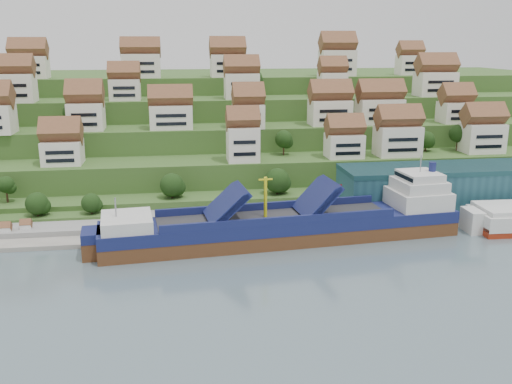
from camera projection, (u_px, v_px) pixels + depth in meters
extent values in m
plane|color=slate|center=(269.00, 243.00, 126.25)|extent=(300.00, 300.00, 0.00)
cube|color=gray|center=(338.00, 214.00, 143.13)|extent=(180.00, 14.00, 2.20)
cube|color=gray|center=(9.00, 235.00, 129.44)|extent=(45.00, 20.00, 1.00)
cube|color=#2D4C1E|center=(230.00, 158.00, 208.00)|extent=(260.00, 128.00, 4.00)
cube|color=#2D4C1E|center=(229.00, 146.00, 211.89)|extent=(260.00, 118.00, 11.00)
cube|color=#2D4C1E|center=(226.00, 134.00, 218.65)|extent=(260.00, 102.00, 18.00)
cube|color=#2D4C1E|center=(224.00, 122.00, 225.41)|extent=(260.00, 86.00, 25.00)
cube|color=#2D4C1E|center=(222.00, 111.00, 233.25)|extent=(260.00, 68.00, 31.00)
cube|color=white|center=(63.00, 152.00, 153.79)|extent=(10.30, 8.57, 6.37)
cube|color=white|center=(243.00, 144.00, 157.27)|extent=(8.62, 7.62, 9.53)
cube|color=white|center=(344.00, 146.00, 162.74)|extent=(10.13, 7.73, 6.71)
cube|color=white|center=(397.00, 141.00, 165.03)|extent=(12.37, 8.26, 8.63)
cube|color=white|center=(482.00, 138.00, 170.20)|extent=(11.69, 8.31, 8.63)
cube|color=white|center=(86.00, 116.00, 166.72)|extent=(10.10, 8.98, 7.95)
cube|color=white|center=(171.00, 117.00, 169.20)|extent=(12.47, 7.90, 7.01)
cube|color=white|center=(248.00, 116.00, 170.99)|extent=(8.97, 8.56, 7.06)
cube|color=white|center=(330.00, 113.00, 176.83)|extent=(12.42, 8.36, 7.67)
cube|color=white|center=(379.00, 111.00, 179.82)|extent=(13.96, 8.18, 7.73)
cube|color=white|center=(455.00, 112.00, 181.94)|extent=(9.83, 8.04, 6.56)
cube|color=white|center=(17.00, 88.00, 174.96)|extent=(10.45, 7.86, 8.68)
cube|color=white|center=(125.00, 90.00, 181.61)|extent=(9.61, 7.30, 6.66)
cube|color=white|center=(242.00, 86.00, 186.32)|extent=(10.97, 7.79, 8.18)
cube|color=white|center=(332.00, 85.00, 190.78)|extent=(8.83, 7.14, 8.17)
cube|color=white|center=(435.00, 84.00, 195.39)|extent=(12.99, 8.47, 8.14)
cube|color=white|center=(30.00, 67.00, 193.53)|extent=(11.96, 8.03, 7.45)
cube|color=white|center=(141.00, 66.00, 196.42)|extent=(12.95, 7.51, 8.10)
cube|color=white|center=(228.00, 66.00, 202.17)|extent=(12.11, 8.15, 7.77)
cube|color=white|center=(337.00, 63.00, 207.69)|extent=(12.31, 8.73, 9.19)
cube|color=white|center=(409.00, 65.00, 214.87)|extent=(8.97, 7.05, 7.19)
ellipsoid|color=#1D3C14|center=(6.00, 185.00, 142.03)|extent=(4.23, 4.23, 4.23)
ellipsoid|color=#1D3C14|center=(277.00, 181.00, 150.19)|extent=(6.58, 6.58, 6.58)
ellipsoid|color=#1D3C14|center=(172.00, 185.00, 146.55)|extent=(6.15, 6.15, 6.15)
ellipsoid|color=#1D3C14|center=(426.00, 140.00, 171.53)|extent=(5.20, 5.20, 5.20)
ellipsoid|color=#1D3C14|center=(458.00, 133.00, 172.50)|extent=(5.47, 5.47, 5.47)
ellipsoid|color=#1D3C14|center=(284.00, 139.00, 165.62)|extent=(5.10, 5.10, 5.10)
ellipsoid|color=#1D3C14|center=(365.00, 107.00, 183.46)|extent=(4.64, 4.64, 4.64)
ellipsoid|color=#1D3C14|center=(73.00, 113.00, 170.35)|extent=(6.35, 6.35, 6.35)
ellipsoid|color=#1D3C14|center=(252.00, 79.00, 189.28)|extent=(6.90, 6.90, 6.90)
ellipsoid|color=#1D3C14|center=(325.00, 82.00, 195.78)|extent=(5.24, 5.24, 5.24)
ellipsoid|color=#1D3C14|center=(346.00, 84.00, 195.02)|extent=(4.99, 4.99, 4.99)
ellipsoid|color=#1D3C14|center=(37.00, 204.00, 135.49)|extent=(5.43, 5.43, 5.43)
ellipsoid|color=#1D3C14|center=(91.00, 203.00, 137.34)|extent=(4.70, 4.70, 4.70)
cube|color=#1F4A56|center=(456.00, 185.00, 147.98)|extent=(60.00, 15.00, 10.00)
cylinder|color=gray|center=(336.00, 201.00, 136.76)|extent=(0.16, 0.16, 8.00)
cube|color=maroon|center=(339.00, 186.00, 135.92)|extent=(1.20, 0.05, 0.80)
cube|color=white|center=(6.00, 232.00, 127.12)|extent=(2.40, 2.20, 2.20)
cube|color=white|center=(26.00, 229.00, 129.12)|extent=(2.40, 2.20, 2.20)
cube|color=#533019|center=(283.00, 236.00, 127.23)|extent=(80.70, 19.62, 5.12)
cube|color=navy|center=(283.00, 222.00, 126.36)|extent=(80.72, 19.74, 2.66)
cube|color=silver|center=(127.00, 222.00, 117.98)|extent=(11.28, 12.58, 2.66)
cube|color=#262628|center=(274.00, 217.00, 125.55)|extent=(51.97, 15.14, 0.31)
cube|color=navy|center=(224.00, 205.00, 122.09)|extent=(8.69, 11.97, 7.08)
cube|color=navy|center=(314.00, 199.00, 126.76)|extent=(8.30, 11.94, 7.49)
cylinder|color=yellow|center=(265.00, 198.00, 123.93)|extent=(0.78, 0.78, 9.22)
cube|color=silver|center=(418.00, 198.00, 133.00)|extent=(13.32, 12.76, 4.10)
cube|color=silver|center=(419.00, 185.00, 132.17)|extent=(11.17, 11.35, 2.56)
cube|color=silver|center=(420.00, 176.00, 131.62)|extent=(9.01, 9.94, 1.84)
cylinder|color=navy|center=(432.00, 167.00, 131.82)|extent=(1.78, 1.78, 2.25)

